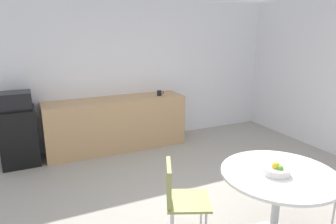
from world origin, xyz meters
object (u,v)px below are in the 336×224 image
Objects in this scene: round_table at (278,185)px; chair_olive at (178,193)px; microwave at (14,101)px; fruit_bowl at (276,169)px; mug_white at (159,93)px; mini_fridge at (19,137)px.

round_table is 1.35× the size of chair_olive.
microwave reaches higher than fruit_bowl.
round_table is at bearing -52.65° from microwave.
fruit_bowl is at bearing -175.11° from round_table.
chair_olive is at bearing -109.55° from mug_white.
chair_olive is (1.43, -2.66, -0.50)m from microwave.
mini_fridge is 3.82m from fruit_bowl.
microwave is 2.35m from mug_white.
fruit_bowl reaches higher than round_table.
mug_white is (0.08, 2.98, 0.17)m from fruit_bowl.
round_table is at bearing 4.89° from fruit_bowl.
fruit_bowl is (0.85, -0.39, 0.25)m from chair_olive.
round_table is at bearing -90.45° from mug_white.
round_table is at bearing -52.65° from mini_fridge.
microwave is 0.43× the size of round_table.
microwave reaches higher than mini_fridge.
mini_fridge is 2.40m from mug_white.
microwave is 1.80× the size of fruit_bowl.
mug_white is (2.35, -0.07, 0.50)m from mini_fridge.
mug_white reaches higher than mini_fridge.
chair_olive is (-0.90, 0.38, -0.07)m from round_table.
microwave is at bearing 126.69° from fruit_bowl.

